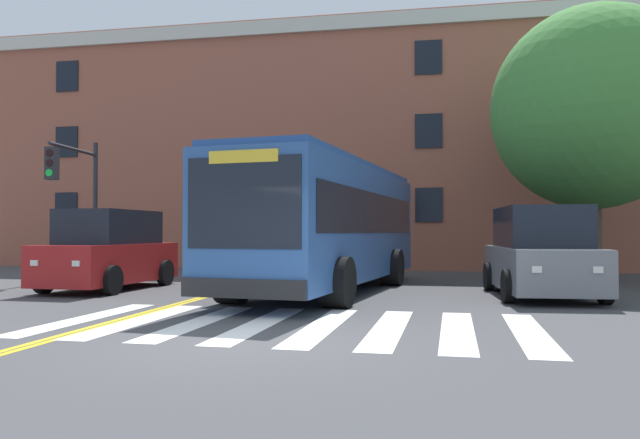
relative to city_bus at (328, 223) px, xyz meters
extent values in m
plane|color=#424244|center=(0.05, -7.69, -1.83)|extent=(120.00, 120.00, 0.00)
cube|color=white|center=(-3.49, -5.88, -1.83)|extent=(0.61, 4.40, 0.01)
cube|color=white|center=(-2.37, -5.90, -1.83)|extent=(0.61, 4.40, 0.01)
cube|color=white|center=(-1.26, -5.92, -1.83)|extent=(0.61, 4.40, 0.01)
cube|color=white|center=(-0.14, -5.94, -1.83)|extent=(0.61, 4.40, 0.01)
cube|color=white|center=(0.98, -5.96, -1.83)|extent=(0.61, 4.40, 0.01)
cube|color=white|center=(2.09, -5.98, -1.83)|extent=(0.61, 4.40, 0.01)
cube|color=white|center=(3.21, -6.00, -1.83)|extent=(0.61, 4.40, 0.01)
cube|color=white|center=(4.33, -6.02, -1.83)|extent=(0.61, 4.40, 0.01)
cube|color=gold|center=(-2.83, 8.05, -1.83)|extent=(0.12, 36.00, 0.01)
cube|color=gold|center=(-2.67, 8.05, -1.83)|extent=(0.12, 36.00, 0.01)
cube|color=#2D5699|center=(0.00, 0.03, -0.03)|extent=(3.86, 10.94, 2.87)
cube|color=black|center=(1.28, -0.13, 0.25)|extent=(1.24, 9.78, 1.03)
cube|color=black|center=(-1.28, 0.18, 0.25)|extent=(1.24, 9.78, 1.03)
cube|color=black|center=(-0.66, -5.30, 0.31)|extent=(2.29, 0.31, 1.72)
cube|color=yellow|center=(-0.66, -5.30, 1.17)|extent=(1.40, 0.20, 0.24)
cube|color=#232326|center=(-0.66, -5.33, -1.29)|extent=(2.50, 0.41, 0.36)
cube|color=#294E89|center=(0.00, 0.03, 1.48)|extent=(3.65, 10.50, 0.16)
cylinder|color=black|center=(0.81, -3.42, -1.29)|extent=(0.69, 1.14, 1.08)
cylinder|color=black|center=(-1.62, -3.12, -1.29)|extent=(0.69, 1.14, 1.08)
cylinder|color=black|center=(1.51, 2.27, -1.29)|extent=(0.69, 1.14, 1.08)
cylinder|color=black|center=(-0.91, 2.57, -1.29)|extent=(0.69, 1.14, 1.08)
cube|color=#AD1E1E|center=(-6.13, -0.46, -1.10)|extent=(2.05, 4.75, 1.05)
cube|color=black|center=(-6.13, -0.41, -0.10)|extent=(1.80, 2.96, 0.94)
cube|color=white|center=(-5.63, -2.85, -0.99)|extent=(0.20, 0.05, 0.14)
cube|color=white|center=(-6.77, -2.81, -0.99)|extent=(0.20, 0.05, 0.14)
cylinder|color=black|center=(-5.20, -1.95, -1.45)|extent=(0.24, 0.77, 0.76)
cylinder|color=black|center=(-7.15, -1.89, -1.45)|extent=(0.24, 0.77, 0.76)
cylinder|color=black|center=(-5.11, 0.96, -1.45)|extent=(0.24, 0.77, 0.76)
cylinder|color=black|center=(-7.06, 1.02, -1.45)|extent=(0.24, 0.77, 0.76)
cube|color=slate|center=(5.37, -0.27, -1.12)|extent=(2.34, 4.96, 1.01)
cube|color=black|center=(5.36, -0.22, -0.12)|extent=(2.02, 3.11, 0.99)
cube|color=white|center=(6.13, -2.66, -1.02)|extent=(0.20, 0.05, 0.14)
cube|color=white|center=(4.91, -2.74, -1.02)|extent=(0.20, 0.05, 0.14)
cylinder|color=black|center=(6.50, -1.70, -1.45)|extent=(0.27, 0.77, 0.76)
cylinder|color=black|center=(4.43, -1.83, -1.45)|extent=(0.27, 0.77, 0.76)
cylinder|color=black|center=(6.31, 1.29, -1.45)|extent=(0.27, 0.77, 0.76)
cylinder|color=black|center=(4.23, 1.16, -1.45)|extent=(0.27, 0.77, 0.76)
cylinder|color=#28282D|center=(-8.86, 3.39, 0.52)|extent=(0.16, 0.16, 4.71)
cylinder|color=#28282D|center=(-8.74, 1.91, 2.44)|extent=(0.35, 2.96, 0.11)
cube|color=#28282D|center=(-8.63, 0.58, 1.84)|extent=(0.36, 0.31, 1.00)
cylinder|color=black|center=(-8.62, 0.43, 2.14)|extent=(0.22, 0.05, 0.22)
cylinder|color=black|center=(-8.62, 0.43, 1.84)|extent=(0.22, 0.05, 0.22)
cylinder|color=green|center=(-8.62, 0.43, 1.54)|extent=(0.22, 0.05, 0.22)
cylinder|color=#4C3D2D|center=(7.64, 4.44, -0.44)|extent=(0.52, 0.52, 2.79)
ellipsoid|color=#428438|center=(7.64, 4.44, 3.66)|extent=(7.69, 8.03, 6.37)
cube|color=#9E5642|center=(2.48, 13.14, 3.56)|extent=(40.83, 7.58, 10.78)
cube|color=beige|center=(2.48, 9.27, 8.55)|extent=(40.83, 0.16, 0.60)
cube|color=black|center=(-13.86, 9.32, 0.86)|extent=(1.10, 0.06, 1.40)
cube|color=black|center=(2.48, 9.32, 0.86)|extent=(1.10, 0.06, 1.40)
cube|color=black|center=(-13.86, 9.32, 3.88)|extent=(1.10, 0.06, 1.40)
cube|color=black|center=(2.48, 9.32, 3.88)|extent=(1.10, 0.06, 1.40)
cube|color=black|center=(-13.86, 9.32, 6.90)|extent=(1.10, 0.06, 1.40)
cube|color=black|center=(2.48, 9.32, 6.90)|extent=(1.10, 0.06, 1.40)
camera|label=1|loc=(2.95, -16.38, -0.23)|focal=35.00mm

